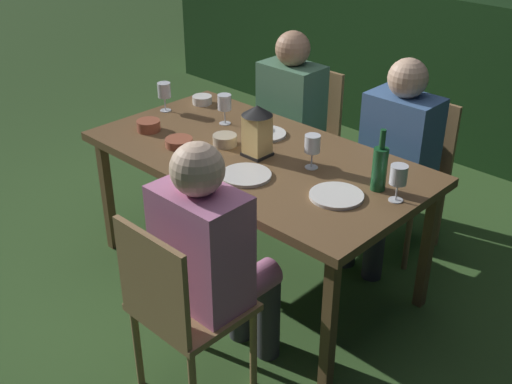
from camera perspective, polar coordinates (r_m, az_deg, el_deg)
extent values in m
plane|color=#385B28|center=(3.56, 0.00, -7.28)|extent=(16.00, 16.00, 0.00)
cube|color=brown|center=(3.20, 0.00, 3.12)|extent=(1.74, 0.92, 0.04)
cube|color=brown|center=(3.70, -13.22, -0.29)|extent=(0.05, 0.05, 0.69)
cube|color=brown|center=(2.71, 6.61, -11.71)|extent=(0.05, 0.05, 0.69)
cube|color=brown|center=(4.12, -4.26, 3.51)|extent=(0.05, 0.05, 0.69)
cube|color=brown|center=(3.26, 15.13, -4.91)|extent=(0.05, 0.05, 0.69)
cube|color=#937047|center=(4.08, 3.65, 4.65)|extent=(0.42, 0.40, 0.03)
cube|color=#937047|center=(4.13, 5.46, 8.26)|extent=(0.40, 0.03, 0.42)
cylinder|color=#937047|center=(3.96, 3.93, 0.21)|extent=(0.03, 0.03, 0.42)
cylinder|color=#937047|center=(4.17, 0.15, 1.85)|extent=(0.03, 0.03, 0.42)
cylinder|color=#937047|center=(4.20, 6.93, 1.81)|extent=(0.03, 0.03, 0.42)
cylinder|color=#937047|center=(4.40, 3.22, 3.29)|extent=(0.03, 0.03, 0.42)
cube|color=#4C7A5B|center=(3.94, 3.19, 7.92)|extent=(0.38, 0.24, 0.50)
sphere|color=tan|center=(3.83, 3.34, 12.75)|extent=(0.21, 0.21, 0.21)
cylinder|color=#4C7A5B|center=(3.87, 2.75, 3.79)|extent=(0.13, 0.36, 0.13)
cylinder|color=#4C7A5B|center=(3.98, 0.80, 4.55)|extent=(0.13, 0.36, 0.13)
cylinder|color=#333338|center=(3.88, 1.10, -0.12)|extent=(0.11, 0.11, 0.45)
cylinder|color=#333338|center=(3.99, -0.80, 0.74)|extent=(0.11, 0.11, 0.45)
cube|color=#937047|center=(2.65, -5.70, -10.24)|extent=(0.42, 0.40, 0.03)
cube|color=#937047|center=(2.42, -9.32, -8.03)|extent=(0.40, 0.02, 0.42)
cylinder|color=#937047|center=(2.98, -5.30, -10.62)|extent=(0.03, 0.03, 0.42)
cylinder|color=#937047|center=(2.78, -0.24, -13.92)|extent=(0.03, 0.03, 0.42)
cylinder|color=#937047|center=(2.83, -10.61, -13.64)|extent=(0.03, 0.03, 0.42)
cube|color=#C675A3|center=(2.52, -4.96, -4.95)|extent=(0.38, 0.24, 0.50)
sphere|color=beige|center=(2.35, -5.31, 2.06)|extent=(0.21, 0.21, 0.21)
cylinder|color=#C675A3|center=(2.79, -3.84, -7.15)|extent=(0.13, 0.36, 0.13)
cylinder|color=#C675A3|center=(2.68, -1.19, -8.72)|extent=(0.13, 0.36, 0.13)
cylinder|color=#333338|center=(3.02, -1.43, -9.54)|extent=(0.11, 0.11, 0.45)
cylinder|color=#333338|center=(2.92, 1.11, -11.05)|extent=(0.11, 0.11, 0.45)
cube|color=#937047|center=(3.68, 12.93, 1.10)|extent=(0.42, 0.40, 0.03)
cube|color=#937047|center=(3.73, 14.85, 5.12)|extent=(0.40, 0.03, 0.42)
cylinder|color=#937047|center=(3.58, 13.51, -3.93)|extent=(0.03, 0.03, 0.42)
cylinder|color=#937047|center=(3.74, 8.85, -1.92)|extent=(0.03, 0.03, 0.42)
cylinder|color=#937047|center=(3.84, 16.18, -1.90)|extent=(0.03, 0.03, 0.42)
cylinder|color=#937047|center=(3.99, 11.72, -0.11)|extent=(0.03, 0.03, 0.42)
cube|color=#426699|center=(3.52, 12.88, 4.61)|extent=(0.38, 0.24, 0.50)
sphere|color=#D1A889|center=(3.39, 13.51, 9.92)|extent=(0.21, 0.21, 0.21)
cylinder|color=#426699|center=(3.47, 12.47, -0.06)|extent=(0.13, 0.36, 0.13)
cylinder|color=#426699|center=(3.55, 10.04, 0.90)|extent=(0.13, 0.36, 0.13)
cylinder|color=#333338|center=(3.47, 10.63, -4.43)|extent=(0.11, 0.11, 0.45)
cylinder|color=#333338|center=(3.55, 8.24, -3.36)|extent=(0.11, 0.11, 0.45)
cube|color=black|center=(3.16, 0.10, 3.44)|extent=(0.12, 0.12, 0.01)
cube|color=#F9D17A|center=(3.12, 0.10, 5.22)|extent=(0.11, 0.11, 0.20)
cone|color=black|center=(3.07, 0.10, 7.36)|extent=(0.15, 0.15, 0.05)
cylinder|color=#195128|center=(2.86, 11.04, 2.02)|extent=(0.07, 0.07, 0.20)
cylinder|color=#195128|center=(2.80, 11.32, 4.68)|extent=(0.03, 0.03, 0.09)
cylinder|color=silver|center=(2.83, 12.45, -0.71)|extent=(0.06, 0.06, 0.00)
cylinder|color=silver|center=(2.81, 12.54, 0.04)|extent=(0.01, 0.01, 0.08)
cylinder|color=silver|center=(2.77, 12.71, 1.54)|extent=(0.08, 0.08, 0.08)
cylinder|color=maroon|center=(2.78, 12.66, 1.10)|extent=(0.07, 0.07, 0.03)
cylinder|color=silver|center=(3.76, -8.13, 7.28)|extent=(0.06, 0.06, 0.00)
cylinder|color=silver|center=(3.75, -8.18, 7.88)|extent=(0.01, 0.01, 0.08)
cylinder|color=silver|center=(3.72, -8.26, 9.07)|extent=(0.08, 0.08, 0.08)
cylinder|color=maroon|center=(3.73, -8.24, 8.72)|extent=(0.07, 0.07, 0.03)
cylinder|color=silver|center=(3.55, -2.81, 6.19)|extent=(0.06, 0.06, 0.00)
cylinder|color=silver|center=(3.53, -2.82, 6.82)|extent=(0.01, 0.01, 0.08)
cylinder|color=silver|center=(3.50, -2.86, 8.08)|extent=(0.08, 0.08, 0.08)
cylinder|color=maroon|center=(3.51, -2.85, 7.71)|extent=(0.07, 0.07, 0.03)
cylinder|color=silver|center=(3.05, 5.00, 2.23)|extent=(0.06, 0.06, 0.00)
cylinder|color=silver|center=(3.04, 5.03, 2.94)|extent=(0.01, 0.01, 0.08)
cylinder|color=silver|center=(3.00, 5.10, 4.36)|extent=(0.08, 0.08, 0.08)
cylinder|color=maroon|center=(3.01, 5.08, 3.95)|extent=(0.07, 0.07, 0.03)
cylinder|color=silver|center=(2.96, -0.91, 1.53)|extent=(0.24, 0.24, 0.01)
cylinder|color=white|center=(2.80, 7.24, -0.33)|extent=(0.24, 0.24, 0.01)
cylinder|color=white|center=(3.39, 0.91, 5.25)|extent=(0.21, 0.21, 0.01)
cylinder|color=#BCAD8E|center=(3.27, -2.82, 4.69)|extent=(0.12, 0.12, 0.06)
cylinder|color=#424C1E|center=(3.27, -2.82, 4.87)|extent=(0.11, 0.11, 0.02)
cylinder|color=silver|center=(3.84, -4.87, 8.26)|extent=(0.12, 0.12, 0.05)
cylinder|color=tan|center=(3.84, -4.87, 8.40)|extent=(0.10, 0.10, 0.01)
cylinder|color=#9E5138|center=(3.28, -6.94, 4.46)|extent=(0.14, 0.14, 0.04)
cylinder|color=#477533|center=(3.28, -6.95, 4.59)|extent=(0.12, 0.12, 0.01)
cylinder|color=#9E5138|center=(3.49, -9.64, 5.92)|extent=(0.13, 0.13, 0.06)
cylinder|color=beige|center=(3.49, -9.66, 6.09)|extent=(0.11, 0.11, 0.02)
cube|color=#193816|center=(5.19, 19.52, 10.18)|extent=(5.95, 0.85, 1.17)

